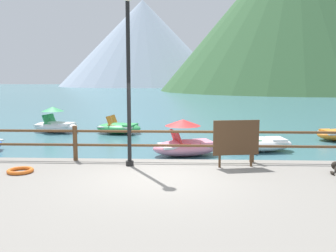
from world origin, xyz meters
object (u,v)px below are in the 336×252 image
Objects in this scene: pedal_boat_4 at (55,124)px; lamp_post at (128,63)px; pedal_boat_1 at (258,143)px; pedal_boat_2 at (186,143)px; sign_board at (236,138)px; pedal_boat_5 at (119,128)px; life_ring at (20,171)px.

lamp_post is at bearing -59.39° from pedal_boat_4.
pedal_boat_1 is 2.77m from pedal_boat_2.
lamp_post is at bearing 179.37° from sign_board.
pedal_boat_5 is at bearing 118.73° from sign_board.
pedal_boat_1 is at bearing 71.27° from sign_board.
pedal_boat_2 is at bearing -38.57° from pedal_boat_4.
lamp_post is at bearing -77.91° from pedal_boat_5.
pedal_boat_1 is at bearing 44.83° from lamp_post.
life_ring is at bearing -171.56° from sign_board.
pedal_boat_4 is at bearing 155.10° from pedal_boat_1.
sign_board reaches higher than pedal_boat_4.
life_ring is (-2.50, -0.80, -2.55)m from lamp_post.
pedal_boat_5 is (0.78, 8.80, -0.17)m from life_ring.
pedal_boat_2 is at bearing 45.12° from life_ring.
pedal_boat_4 is (-6.29, 5.02, -0.01)m from pedal_boat_2.
pedal_boat_2 is 5.78m from pedal_boat_5.
sign_board is 9.19m from pedal_boat_5.
pedal_boat_2 is (-2.62, -0.88, 0.14)m from pedal_boat_1.
lamp_post is 1.68× the size of pedal_boat_2.
lamp_post reaches higher than sign_board.
pedal_boat_4 reaches higher than life_ring.
pedal_boat_5 is at bearing -3.36° from pedal_boat_4.
pedal_boat_1 is 7.00m from pedal_boat_5.
pedal_boat_5 is (-5.78, 3.95, -0.00)m from pedal_boat_1.
lamp_post reaches higher than pedal_boat_4.
life_ring is at bearing -134.88° from pedal_boat_2.
sign_board is at bearing -61.27° from pedal_boat_5.
pedal_boat_5 is (-4.40, 8.03, -0.86)m from sign_board.
pedal_boat_4 is 3.14m from pedal_boat_5.
lamp_post reaches higher than pedal_boat_5.
pedal_boat_2 is 1.08× the size of pedal_boat_5.
pedal_boat_1 is (6.57, 4.84, -0.17)m from life_ring.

